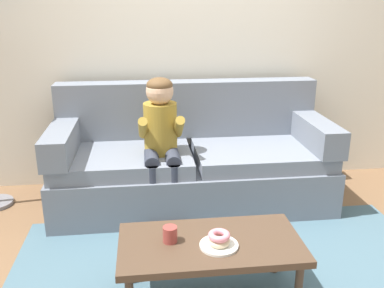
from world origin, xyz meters
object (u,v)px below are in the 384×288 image
at_px(coffee_table, 210,248).
at_px(person_child, 161,135).
at_px(couch, 191,162).
at_px(donut, 219,241).
at_px(mug, 170,234).

relative_size(coffee_table, person_child, 0.92).
height_order(couch, donut, couch).
height_order(couch, coffee_table, couch).
height_order(couch, mug, couch).
height_order(donut, mug, mug).
bearing_deg(coffee_table, couch, 87.91).
bearing_deg(couch, donut, -90.48).
bearing_deg(donut, mug, 162.58).
distance_m(coffee_table, mug, 0.24).
xyz_separation_m(coffee_table, donut, (0.04, -0.06, 0.07)).
bearing_deg(couch, coffee_table, -92.09).
xyz_separation_m(person_child, mug, (-0.01, -1.07, -0.24)).
bearing_deg(coffee_table, donut, -58.40).
distance_m(coffee_table, person_child, 1.16).
height_order(person_child, mug, person_child).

